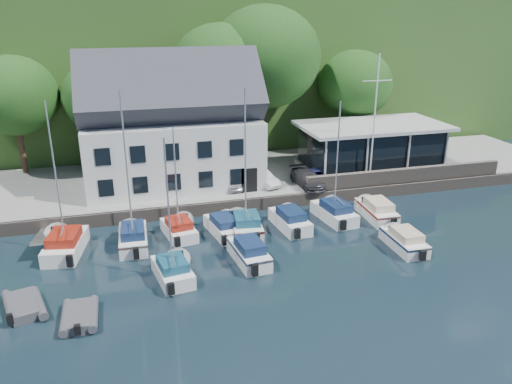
% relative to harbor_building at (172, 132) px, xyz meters
% --- Properties ---
extents(ground, '(180.00, 180.00, 0.00)m').
position_rel_harbor_building_xyz_m(ground, '(7.00, -16.50, -5.35)').
color(ground, black).
rests_on(ground, ground).
extents(quay, '(60.00, 13.00, 1.00)m').
position_rel_harbor_building_xyz_m(quay, '(7.00, 1.00, -4.85)').
color(quay, gray).
rests_on(quay, ground).
extents(quay_face, '(60.00, 0.30, 1.00)m').
position_rel_harbor_building_xyz_m(quay_face, '(7.00, -5.50, -4.85)').
color(quay_face, '#5E544B').
rests_on(quay_face, ground).
extents(hillside, '(160.00, 75.00, 16.00)m').
position_rel_harbor_building_xyz_m(hillside, '(7.00, 45.50, 2.65)').
color(hillside, '#32521E').
rests_on(hillside, ground).
extents(field_patch, '(50.00, 30.00, 0.30)m').
position_rel_harbor_building_xyz_m(field_patch, '(15.00, 53.50, 10.80)').
color(field_patch, '#586934').
rests_on(field_patch, hillside).
extents(harbor_building, '(14.40, 8.20, 8.70)m').
position_rel_harbor_building_xyz_m(harbor_building, '(0.00, 0.00, 0.00)').
color(harbor_building, silver).
rests_on(harbor_building, quay).
extents(club_pavilion, '(13.20, 7.20, 4.10)m').
position_rel_harbor_building_xyz_m(club_pavilion, '(18.00, -0.50, -2.30)').
color(club_pavilion, black).
rests_on(club_pavilion, quay).
extents(seawall, '(18.00, 0.50, 1.20)m').
position_rel_harbor_building_xyz_m(seawall, '(19.00, -5.10, -3.75)').
color(seawall, '#5E544B').
rests_on(seawall, quay).
extents(gangway, '(1.20, 6.00, 1.40)m').
position_rel_harbor_building_xyz_m(gangway, '(-9.50, -7.50, -5.35)').
color(gangway, '#B9B8BD').
rests_on(gangway, ground).
extents(car_silver, '(1.68, 3.34, 1.09)m').
position_rel_harbor_building_xyz_m(car_silver, '(4.22, -2.70, -3.80)').
color(car_silver, silver).
rests_on(car_silver, quay).
extents(car_white, '(2.43, 3.86, 1.20)m').
position_rel_harbor_building_xyz_m(car_white, '(6.98, -2.61, -3.75)').
color(car_white, silver).
rests_on(car_white, quay).
extents(car_dgrey, '(2.04, 4.49, 1.28)m').
position_rel_harbor_building_xyz_m(car_dgrey, '(10.56, -3.79, -3.71)').
color(car_dgrey, '#302F35').
rests_on(car_dgrey, quay).
extents(car_blue, '(1.90, 3.64, 1.19)m').
position_rel_harbor_building_xyz_m(car_blue, '(11.45, -3.38, -3.76)').
color(car_blue, navy).
rests_on(car_blue, quay).
extents(flagpole, '(2.55, 0.20, 10.64)m').
position_rel_harbor_building_xyz_m(flagpole, '(16.10, -4.17, 0.97)').
color(flagpole, silver).
rests_on(flagpole, quay).
extents(tree_0, '(7.57, 7.57, 10.34)m').
position_rel_harbor_building_xyz_m(tree_0, '(-12.67, 6.26, 0.82)').
color(tree_0, '#133510').
rests_on(tree_0, quay).
extents(tree_1, '(7.12, 7.12, 9.73)m').
position_rel_harbor_building_xyz_m(tree_1, '(-5.37, 5.97, 0.52)').
color(tree_1, '#133510').
rests_on(tree_1, quay).
extents(tree_2, '(9.38, 9.38, 12.82)m').
position_rel_harbor_building_xyz_m(tree_2, '(5.26, 5.05, 2.06)').
color(tree_2, '#133510').
rests_on(tree_2, quay).
extents(tree_3, '(10.52, 10.52, 14.38)m').
position_rel_harbor_building_xyz_m(tree_3, '(9.56, 5.55, 2.84)').
color(tree_3, '#133510').
rests_on(tree_3, quay).
extents(tree_4, '(7.45, 7.45, 10.18)m').
position_rel_harbor_building_xyz_m(tree_4, '(18.99, 5.54, 0.74)').
color(tree_4, '#133510').
rests_on(tree_4, quay).
extents(boat_r1_0, '(3.32, 6.71, 9.50)m').
position_rel_harbor_building_xyz_m(boat_r1_0, '(-8.16, -9.27, -0.60)').
color(boat_r1_0, silver).
rests_on(boat_r1_0, ground).
extents(boat_r1_1, '(2.17, 6.09, 9.41)m').
position_rel_harbor_building_xyz_m(boat_r1_1, '(-3.90, -9.43, -0.65)').
color(boat_r1_1, silver).
rests_on(boat_r1_1, ground).
extents(boat_r1_2, '(2.76, 5.43, 8.22)m').
position_rel_harbor_building_xyz_m(boat_r1_2, '(-0.79, -8.67, -1.24)').
color(boat_r1_2, silver).
rests_on(boat_r1_2, ground).
extents(boat_r1_3, '(2.71, 5.91, 1.38)m').
position_rel_harbor_building_xyz_m(boat_r1_3, '(2.27, -9.10, -4.66)').
color(boat_r1_3, silver).
rests_on(boat_r1_3, ground).
extents(boat_r1_4, '(2.79, 5.74, 9.24)m').
position_rel_harbor_building_xyz_m(boat_r1_4, '(3.81, -9.48, -0.73)').
color(boat_r1_4, silver).
rests_on(boat_r1_4, ground).
extents(boat_r1_5, '(2.48, 6.12, 1.51)m').
position_rel_harbor_building_xyz_m(boat_r1_5, '(7.11, -9.39, -4.60)').
color(boat_r1_5, silver).
rests_on(boat_r1_5, ground).
extents(boat_r1_6, '(2.78, 6.28, 9.18)m').
position_rel_harbor_building_xyz_m(boat_r1_6, '(10.79, -8.87, -0.76)').
color(boat_r1_6, silver).
rests_on(boat_r1_6, ground).
extents(boat_r1_7, '(2.28, 6.24, 1.48)m').
position_rel_harbor_building_xyz_m(boat_r1_7, '(14.03, -9.36, -4.61)').
color(boat_r1_7, silver).
rests_on(boat_r1_7, ground).
extents(boat_r2_1, '(2.72, 5.44, 8.46)m').
position_rel_harbor_building_xyz_m(boat_r2_1, '(-1.88, -14.47, -1.12)').
color(boat_r2_1, silver).
rests_on(boat_r2_1, ground).
extents(boat_r2_2, '(2.37, 5.87, 1.53)m').
position_rel_harbor_building_xyz_m(boat_r2_2, '(2.97, -13.55, -4.58)').
color(boat_r2_2, silver).
rests_on(boat_r2_2, ground).
extents(boat_r2_4, '(1.90, 5.60, 1.37)m').
position_rel_harbor_building_xyz_m(boat_r2_4, '(13.31, -14.48, -4.67)').
color(boat_r2_4, silver).
rests_on(boat_r2_4, ground).
extents(dinghy_0, '(2.78, 3.68, 0.76)m').
position_rel_harbor_building_xyz_m(dinghy_0, '(-9.77, -15.67, -4.97)').
color(dinghy_0, '#3D3D42').
rests_on(dinghy_0, ground).
extents(dinghy_1, '(1.87, 3.11, 0.72)m').
position_rel_harbor_building_xyz_m(dinghy_1, '(-6.91, -17.44, -4.99)').
color(dinghy_1, '#3D3D42').
rests_on(dinghy_1, ground).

